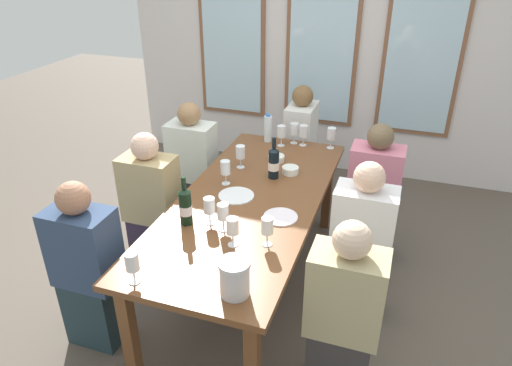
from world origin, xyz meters
TOP-DOWN VIEW (x-y plane):
  - ground_plane at (0.00, 0.00)m, footprint 12.00×12.00m
  - back_wall_with_windows at (0.00, 2.19)m, footprint 4.10×0.10m
  - dining_table at (0.00, 0.00)m, footprint 0.90×2.13m
  - white_plate_0 at (-0.09, -0.00)m, footprint 0.24×0.24m
  - white_plate_1 at (0.26, -0.16)m, footprint 0.21×0.21m
  - metal_pitcher at (0.24, -0.89)m, footprint 0.16×0.16m
  - wine_bottle_0 at (-0.26, -0.40)m, footprint 0.08×0.08m
  - wine_bottle_1 at (0.06, 0.34)m, footprint 0.08×0.08m
  - tasting_bowl_0 at (0.00, 0.61)m, footprint 0.13×0.13m
  - tasting_bowl_1 at (0.16, 0.45)m, footprint 0.12×0.12m
  - water_bottle at (-0.18, 0.97)m, footprint 0.06×0.06m
  - wine_glass_0 at (-0.12, -0.36)m, footprint 0.07×0.07m
  - wine_glass_1 at (0.27, -0.46)m, footprint 0.07×0.07m
  - wine_glass_2 at (0.09, -0.52)m, footprint 0.07×0.07m
  - wine_glass_3 at (-0.23, 0.14)m, footprint 0.07×0.07m
  - wine_glass_4 at (-0.05, 0.91)m, footprint 0.07×0.07m
  - wine_glass_5 at (0.12, 0.98)m, footprint 0.07×0.07m
  - wine_glass_6 at (-0.02, -0.40)m, footprint 0.07×0.07m
  - wine_glass_7 at (0.35, 0.99)m, footprint 0.07×0.07m
  - wine_glass_8 at (-0.26, -0.97)m, footprint 0.07×0.07m
  - wine_glass_9 at (0.04, 1.00)m, footprint 0.07×0.07m
  - wine_glass_10 at (-0.22, 0.42)m, footprint 0.07×0.07m
  - seated_person_0 at (-0.75, -0.75)m, footprint 0.38×0.24m
  - seated_person_1 at (0.75, -0.66)m, footprint 0.38×0.24m
  - seated_person_2 at (-0.75, -0.01)m, footprint 0.38×0.24m
  - seated_person_3 at (0.75, 0.01)m, footprint 0.38×0.24m
  - seated_person_4 at (-0.75, 0.67)m, footprint 0.38×0.24m
  - seated_person_5 at (0.75, 0.68)m, footprint 0.38×0.24m
  - seated_person_6 at (0.00, 1.42)m, footprint 0.24×0.38m

SIDE VIEW (x-z plane):
  - ground_plane at x=0.00m, z-range 0.00..0.00m
  - seated_person_0 at x=-0.75m, z-range -0.03..1.08m
  - seated_person_1 at x=0.75m, z-range -0.03..1.08m
  - seated_person_2 at x=-0.75m, z-range -0.03..1.08m
  - seated_person_3 at x=0.75m, z-range -0.03..1.08m
  - seated_person_4 at x=-0.75m, z-range -0.03..1.08m
  - seated_person_5 at x=0.75m, z-range -0.03..1.08m
  - seated_person_6 at x=0.00m, z-range -0.03..1.08m
  - dining_table at x=0.00m, z-range 0.29..1.03m
  - white_plate_0 at x=-0.09m, z-range 0.74..0.75m
  - white_plate_1 at x=0.26m, z-range 0.74..0.75m
  - tasting_bowl_0 at x=0.00m, z-range 0.74..0.79m
  - tasting_bowl_1 at x=0.16m, z-range 0.74..0.79m
  - metal_pitcher at x=0.24m, z-range 0.74..0.93m
  - water_bottle at x=-0.18m, z-range 0.73..0.97m
  - wine_bottle_1 at x=0.06m, z-range 0.70..1.01m
  - wine_glass_0 at x=-0.12m, z-range 0.77..0.94m
  - wine_glass_2 at x=0.09m, z-range 0.77..0.94m
  - wine_glass_9 at x=0.04m, z-range 0.77..0.94m
  - wine_glass_6 at x=-0.02m, z-range 0.77..0.94m
  - wine_bottle_0 at x=-0.26m, z-range 0.70..1.01m
  - wine_glass_1 at x=0.27m, z-range 0.77..0.95m
  - wine_glass_3 at x=-0.23m, z-range 0.77..0.95m
  - wine_glass_4 at x=-0.05m, z-range 0.77..0.95m
  - wine_glass_5 at x=0.12m, z-range 0.77..0.95m
  - wine_glass_7 at x=0.35m, z-range 0.77..0.95m
  - wine_glass_8 at x=-0.26m, z-range 0.77..0.95m
  - wine_glass_10 at x=-0.22m, z-range 0.77..0.95m
  - back_wall_with_windows at x=0.00m, z-range 0.00..2.90m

